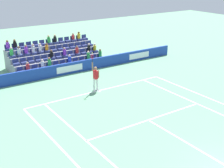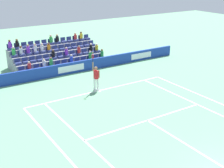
{
  "view_description": "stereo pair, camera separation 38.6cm",
  "coord_description": "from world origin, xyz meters",
  "views": [
    {
      "loc": [
        10.64,
        5.63,
        8.22
      ],
      "look_at": [
        0.06,
        -10.07,
        1.1
      ],
      "focal_mm": 49.38,
      "sensor_mm": 36.0,
      "label": 1
    },
    {
      "loc": [
        10.31,
        5.84,
        8.22
      ],
      "look_at": [
        0.06,
        -10.07,
        1.1
      ],
      "focal_mm": 49.38,
      "sensor_mm": 36.0,
      "label": 2
    }
  ],
  "objects": [
    {
      "name": "sponsor_barrier",
      "position": [
        0.0,
        -16.52,
        0.47
      ],
      "size": [
        21.99,
        0.22,
        0.94
      ],
      "color": "#193899",
      "rests_on": "ground"
    },
    {
      "name": "line_doubles_sideline_right",
      "position": [
        -5.49,
        -5.95,
        0.0
      ],
      "size": [
        0.1,
        11.89,
        0.01
      ],
      "primitive_type": "cube",
      "color": "white",
      "rests_on": "ground"
    },
    {
      "name": "line_doubles_sideline_left",
      "position": [
        5.49,
        -5.95,
        0.0
      ],
      "size": [
        0.1,
        11.89,
        0.01
      ],
      "primitive_type": "cube",
      "color": "white",
      "rests_on": "ground"
    },
    {
      "name": "line_baseline",
      "position": [
        0.0,
        -11.89,
        0.0
      ],
      "size": [
        10.97,
        0.1,
        0.01
      ],
      "primitive_type": "cube",
      "color": "white",
      "rests_on": "ground"
    },
    {
      "name": "line_singles_sideline_left",
      "position": [
        4.12,
        -5.95,
        0.0
      ],
      "size": [
        0.1,
        11.89,
        0.01
      ],
      "primitive_type": "cube",
      "color": "white",
      "rests_on": "ground"
    },
    {
      "name": "tennis_player",
      "position": [
        0.13,
        -12.07,
        0.99
      ],
      "size": [
        0.53,
        0.37,
        2.85
      ],
      "color": "white",
      "rests_on": "ground"
    },
    {
      "name": "line_service",
      "position": [
        0.0,
        -6.4,
        0.0
      ],
      "size": [
        8.23,
        0.1,
        0.01
      ],
      "primitive_type": "cube",
      "color": "white",
      "rests_on": "ground"
    },
    {
      "name": "stadium_stand",
      "position": [
        0.01,
        -19.45,
        0.7
      ],
      "size": [
        8.06,
        3.8,
        2.58
      ],
      "color": "gray",
      "rests_on": "ground"
    },
    {
      "name": "line_singles_sideline_right",
      "position": [
        -4.12,
        -5.95,
        0.0
      ],
      "size": [
        0.1,
        11.89,
        0.01
      ],
      "primitive_type": "cube",
      "color": "white",
      "rests_on": "ground"
    },
    {
      "name": "line_centre_service",
      "position": [
        0.0,
        -3.2,
        0.0
      ],
      "size": [
        0.1,
        6.4,
        0.01
      ],
      "primitive_type": "cube",
      "color": "white",
      "rests_on": "ground"
    },
    {
      "name": "line_centre_mark",
      "position": [
        0.0,
        -11.79,
        0.0
      ],
      "size": [
        0.1,
        0.2,
        0.01
      ],
      "primitive_type": "cube",
      "color": "white",
      "rests_on": "ground"
    }
  ]
}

